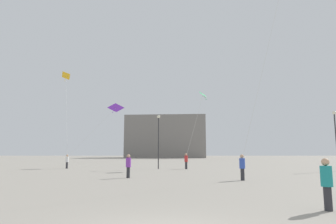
% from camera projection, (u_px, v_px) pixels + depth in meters
% --- Properties ---
extents(person_in_purple, '(0.37, 0.37, 1.71)m').
position_uv_depth(person_in_purple, '(128.00, 165.00, 21.39)').
color(person_in_purple, '#2D2D33').
rests_on(person_in_purple, ground_plane).
extents(person_in_teal, '(0.37, 0.37, 1.68)m').
position_uv_depth(person_in_teal, '(327.00, 182.00, 9.49)').
color(person_in_teal, '#2D2D33').
rests_on(person_in_teal, ground_plane).
extents(person_in_blue, '(0.37, 0.37, 1.72)m').
position_uv_depth(person_in_blue, '(242.00, 166.00, 19.55)').
color(person_in_blue, '#2D2D33').
rests_on(person_in_blue, ground_plane).
extents(person_in_red, '(0.38, 0.38, 1.75)m').
position_uv_depth(person_in_red, '(186.00, 160.00, 32.53)').
color(person_in_red, '#2D2D33').
rests_on(person_in_red, ground_plane).
extents(person_in_white, '(0.35, 0.35, 1.60)m').
position_uv_depth(person_in_white, '(67.00, 161.00, 33.66)').
color(person_in_white, '#2D2D33').
rests_on(person_in_white, ground_plane).
extents(kite_amber_delta, '(3.51, 6.45, 11.56)m').
position_uv_depth(kite_amber_delta, '(66.00, 77.00, 40.71)').
color(kite_amber_delta, yellow).
extents(kite_violet_delta, '(5.61, 4.30, 6.76)m').
position_uv_depth(kite_violet_delta, '(115.00, 108.00, 38.32)').
color(kite_violet_delta, purple).
extents(kite_emerald_delta, '(2.72, 1.54, 7.55)m').
position_uv_depth(kite_emerald_delta, '(203.00, 95.00, 33.97)').
color(kite_emerald_delta, green).
extents(building_left_hall, '(27.35, 17.23, 13.94)m').
position_uv_depth(building_left_hall, '(167.00, 137.00, 100.53)').
color(building_left_hall, gray).
rests_on(building_left_hall, ground_plane).
extents(lamppost_east, '(0.36, 0.36, 6.09)m').
position_uv_depth(lamppost_east, '(336.00, 131.00, 29.86)').
color(lamppost_east, '#2D2D30').
rests_on(lamppost_east, ground_plane).
extents(lamppost_west, '(0.36, 0.36, 6.08)m').
position_uv_depth(lamppost_west, '(158.00, 134.00, 33.21)').
color(lamppost_west, '#2D2D30').
rests_on(lamppost_west, ground_plane).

